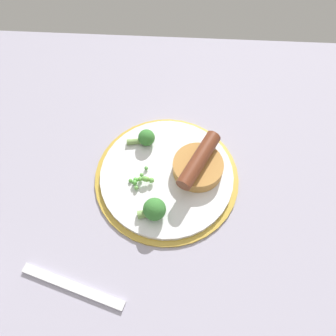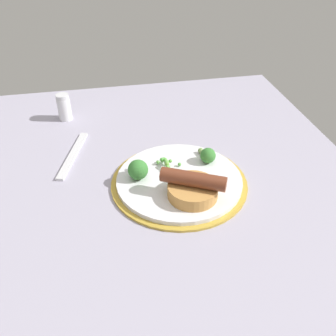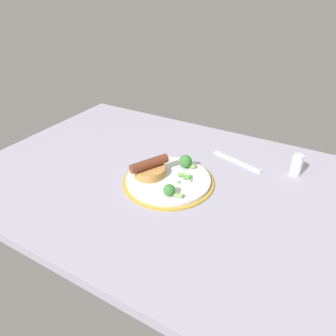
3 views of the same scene
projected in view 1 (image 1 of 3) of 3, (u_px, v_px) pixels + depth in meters
The scene contains 7 objects.
dining_table at pixel (196, 192), 70.80cm from camera, with size 110.00×80.00×3.00cm, color #9E99AD.
dinner_plate at pixel (167, 177), 70.03cm from camera, with size 26.95×26.95×1.40cm.
sausage_pudding at pixel (196, 165), 68.00cm from camera, with size 9.30×11.87×5.24cm.
pea_pile at pixel (142, 179), 67.68cm from camera, with size 4.72×4.98×1.85cm.
broccoli_floret_near at pixel (154, 210), 63.79cm from camera, with size 5.12×4.00×4.00cm.
broccoli_floret_far at pixel (145, 138), 71.53cm from camera, with size 5.50×3.21×3.21cm.
fork at pixel (73, 286), 60.45cm from camera, with size 18.00×1.60×0.60cm, color silver.
Camera 1 is at (3.66, 31.14, 65.36)cm, focal length 40.00 mm.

